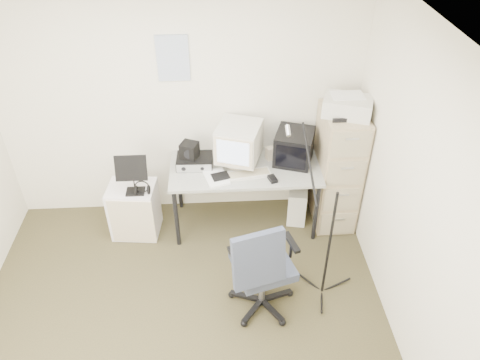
{
  "coord_description": "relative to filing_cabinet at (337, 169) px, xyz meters",
  "views": [
    {
      "loc": [
        0.35,
        -2.35,
        3.45
      ],
      "look_at": [
        0.55,
        0.95,
        0.95
      ],
      "focal_mm": 35.0,
      "sensor_mm": 36.0,
      "label": 1
    }
  ],
  "objects": [
    {
      "name": "floor",
      "position": [
        -1.58,
        -1.48,
        -0.66
      ],
      "size": [
        3.6,
        3.6,
        0.01
      ],
      "primitive_type": "cube",
      "color": "#363120",
      "rests_on": "ground"
    },
    {
      "name": "ceiling",
      "position": [
        -1.58,
        -1.48,
        1.85
      ],
      "size": [
        3.6,
        3.6,
        0.01
      ],
      "primitive_type": "cube",
      "color": "white",
      "rests_on": "ground"
    },
    {
      "name": "wall_back",
      "position": [
        -1.58,
        0.32,
        0.6
      ],
      "size": [
        3.6,
        0.02,
        2.5
      ],
      "primitive_type": "cube",
      "color": "#EFE5CF",
      "rests_on": "ground"
    },
    {
      "name": "wall_right",
      "position": [
        0.22,
        -1.48,
        0.6
      ],
      "size": [
        0.02,
        3.6,
        2.5
      ],
      "primitive_type": "cube",
      "color": "#EFE5CF",
      "rests_on": "ground"
    },
    {
      "name": "wall_calendar",
      "position": [
        -1.6,
        0.31,
        1.1
      ],
      "size": [
        0.3,
        0.02,
        0.44
      ],
      "primitive_type": "cube",
      "color": "white",
      "rests_on": "wall_back"
    },
    {
      "name": "filing_cabinet",
      "position": [
        0.0,
        0.0,
        0.0
      ],
      "size": [
        0.4,
        0.6,
        1.3
      ],
      "primitive_type": "cube",
      "color": "#CAAB88",
      "rests_on": "floor"
    },
    {
      "name": "printer",
      "position": [
        0.0,
        -0.03,
        0.74
      ],
      "size": [
        0.52,
        0.43,
        0.17
      ],
      "primitive_type": "cube",
      "rotation": [
        0.0,
        0.0,
        -0.34
      ],
      "color": "beige",
      "rests_on": "filing_cabinet"
    },
    {
      "name": "desk",
      "position": [
        -0.95,
        -0.03,
        -0.29
      ],
      "size": [
        1.5,
        0.7,
        0.73
      ],
      "primitive_type": "cube",
      "color": "#A9A993",
      "rests_on": "floor"
    },
    {
      "name": "crt_monitor",
      "position": [
        -1.01,
        0.04,
        0.3
      ],
      "size": [
        0.51,
        0.52,
        0.44
      ],
      "primitive_type": "cube",
      "rotation": [
        0.0,
        0.0,
        -0.32
      ],
      "color": "beige",
      "rests_on": "desk"
    },
    {
      "name": "crt_tv",
      "position": [
        -0.45,
        0.06,
        0.24
      ],
      "size": [
        0.46,
        0.47,
        0.33
      ],
      "primitive_type": "cube",
      "rotation": [
        0.0,
        0.0,
        -0.32
      ],
      "color": "black",
      "rests_on": "desk"
    },
    {
      "name": "desk_speaker",
      "position": [
        -0.69,
        0.1,
        0.15
      ],
      "size": [
        0.1,
        0.1,
        0.14
      ],
      "primitive_type": "cube",
      "rotation": [
        0.0,
        0.0,
        0.37
      ],
      "color": "beige",
      "rests_on": "desk"
    },
    {
      "name": "keyboard",
      "position": [
        -0.92,
        -0.17,
        0.09
      ],
      "size": [
        0.44,
        0.22,
        0.02
      ],
      "primitive_type": "cube",
      "rotation": [
        0.0,
        0.0,
        0.16
      ],
      "color": "beige",
      "rests_on": "desk"
    },
    {
      "name": "mouse",
      "position": [
        -0.7,
        -0.26,
        0.1
      ],
      "size": [
        0.1,
        0.13,
        0.03
      ],
      "primitive_type": "cube",
      "rotation": [
        0.0,
        0.0,
        0.29
      ],
      "color": "black",
      "rests_on": "desk"
    },
    {
      "name": "radio_receiver",
      "position": [
        -1.45,
        0.03,
        0.13
      ],
      "size": [
        0.36,
        0.27,
        0.1
      ],
      "primitive_type": "cube",
      "rotation": [
        0.0,
        0.0,
        -0.03
      ],
      "color": "black",
      "rests_on": "desk"
    },
    {
      "name": "radio_speaker",
      "position": [
        -1.49,
        0.04,
        0.26
      ],
      "size": [
        0.2,
        0.2,
        0.16
      ],
      "primitive_type": "cube",
      "rotation": [
        0.0,
        0.0,
        -0.41
      ],
      "color": "black",
      "rests_on": "radio_receiver"
    },
    {
      "name": "papers",
      "position": [
        -1.24,
        -0.2,
        0.09
      ],
      "size": [
        0.27,
        0.32,
        0.02
      ],
      "primitive_type": "cube",
      "rotation": [
        0.0,
        0.0,
        0.28
      ],
      "color": "white",
      "rests_on": "desk"
    },
    {
      "name": "pc_tower",
      "position": [
        -0.37,
        0.06,
        -0.45
      ],
      "size": [
        0.28,
        0.46,
        0.4
      ],
      "primitive_type": "cube",
      "rotation": [
        0.0,
        0.0,
        -0.2
      ],
      "color": "beige",
      "rests_on": "floor"
    },
    {
      "name": "office_chair",
      "position": [
        -0.87,
        -1.15,
        -0.13
      ],
      "size": [
        0.75,
        0.75,
        1.05
      ],
      "primitive_type": "cube",
      "rotation": [
        0.0,
        0.0,
        0.28
      ],
      "color": "#363C48",
      "rests_on": "floor"
    },
    {
      "name": "side_cart",
      "position": [
        -2.1,
        -0.1,
        -0.36
      ],
      "size": [
        0.5,
        0.42,
        0.58
      ],
      "primitive_type": "cube",
      "rotation": [
        0.0,
        0.0,
        -0.1
      ],
      "color": "white",
      "rests_on": "floor"
    },
    {
      "name": "music_stand",
      "position": [
        -2.04,
        -0.18,
        0.15
      ],
      "size": [
        0.31,
        0.18,
        0.44
      ],
      "primitive_type": "cube",
      "rotation": [
        0.0,
        0.0,
        -0.06
      ],
      "color": "black",
      "rests_on": "side_cart"
    },
    {
      "name": "headphones",
      "position": [
        -1.97,
        -0.2,
        -0.02
      ],
      "size": [
        0.2,
        0.2,
        0.03
      ],
      "primitive_type": "torus",
      "rotation": [
        0.0,
        0.0,
        -0.26
      ],
      "color": "black",
      "rests_on": "side_cart"
    },
    {
      "name": "mic_stand",
      "position": [
        -0.29,
        -1.03,
        0.12
      ],
      "size": [
        0.02,
        0.02,
        1.53
      ],
      "primitive_type": "cylinder",
      "rotation": [
        0.0,
        0.0,
        1.62
      ],
      "color": "black",
      "rests_on": "floor"
    }
  ]
}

